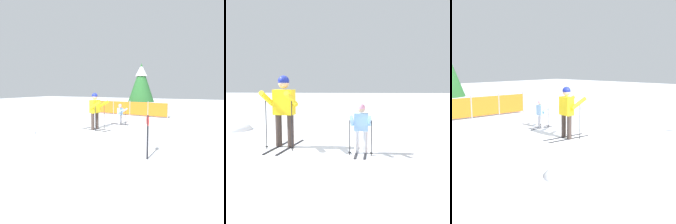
% 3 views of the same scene
% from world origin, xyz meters
% --- Properties ---
extents(ground_plane, '(60.00, 60.00, 0.00)m').
position_xyz_m(ground_plane, '(0.00, 0.00, 0.00)').
color(ground_plane, white).
extents(skier_adult, '(1.66, 0.81, 1.72)m').
position_xyz_m(skier_adult, '(-0.16, -0.22, 1.03)').
color(skier_adult, black).
rests_on(skier_adult, ground_plane).
extents(skier_child, '(1.05, 0.53, 1.10)m').
position_xyz_m(skier_child, '(0.32, 1.60, 0.64)').
color(skier_child, black).
rests_on(skier_child, ground_plane).
extents(snow_mound, '(1.18, 1.00, 0.47)m').
position_xyz_m(snow_mound, '(-2.48, -2.40, 0.00)').
color(snow_mound, white).
rests_on(snow_mound, ground_plane).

